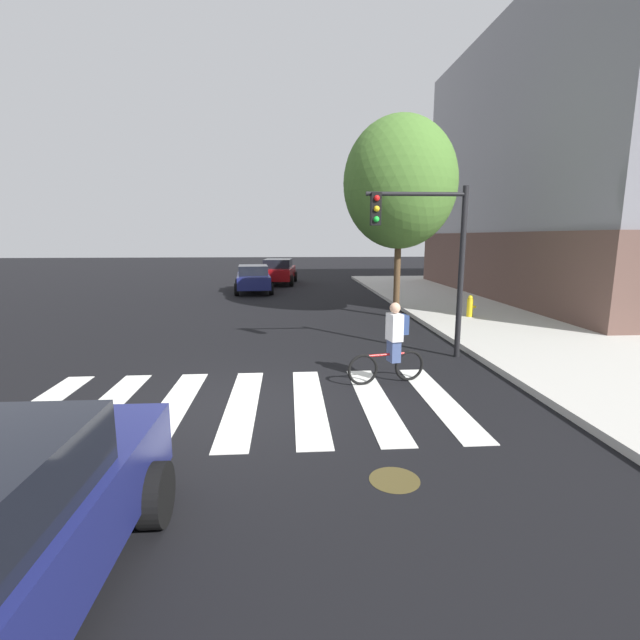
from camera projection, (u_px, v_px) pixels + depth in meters
The scene contains 9 objects.
ground_plane at pixel (243, 405), 8.18m from camera, with size 120.00×120.00×0.00m, color black.
crosswalk_stripes at pixel (242, 405), 8.18m from camera, with size 7.85×3.81×0.01m.
manhole_cover at pixel (394, 480), 5.65m from camera, with size 0.64×0.64×0.01m, color #473D1E.
sedan_mid at pixel (253, 278), 24.61m from camera, with size 2.30×4.40×1.47m.
sedan_far at pixel (278, 271), 29.00m from camera, with size 2.49×4.76×1.59m.
cyclist at pixel (393, 343), 9.29m from camera, with size 1.68×0.45×1.69m.
traffic_light_near at pixel (429, 243), 10.87m from camera, with size 2.47×0.28×4.20m.
fire_hydrant at pixel (470, 306), 16.29m from camera, with size 0.33×0.22×0.78m.
street_tree_near at pixel (400, 183), 16.22m from camera, with size 4.08×4.08×7.25m.
Camera 1 is at (0.85, -7.84, 3.01)m, focal length 25.30 mm.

